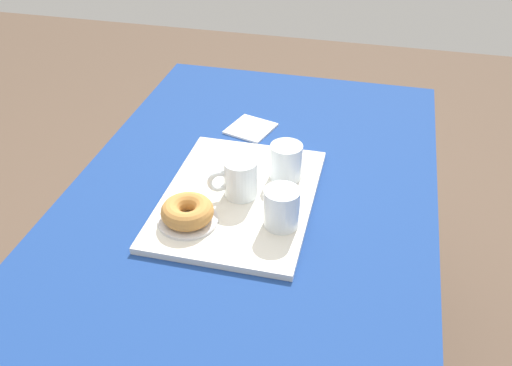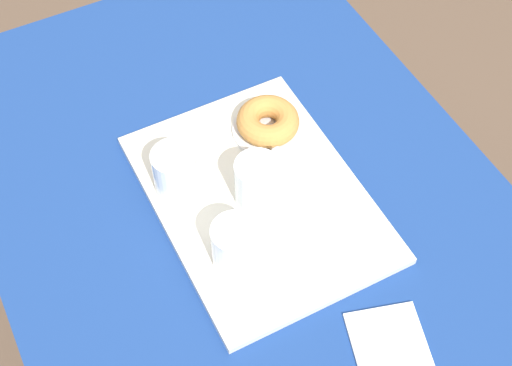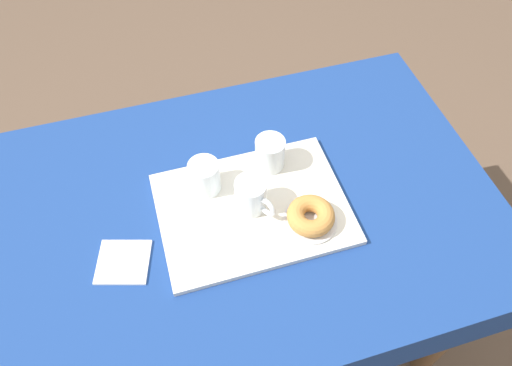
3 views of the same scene
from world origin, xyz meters
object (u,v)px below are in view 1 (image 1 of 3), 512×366
(serving_tray, at_px, (239,198))
(donut_plate_left, at_px, (188,220))
(tea_mug_left, at_px, (240,179))
(water_glass_far, at_px, (286,164))
(dining_table, at_px, (252,228))
(sugar_donut_left, at_px, (187,211))
(paper_napkin, at_px, (251,128))
(water_glass_near, at_px, (282,209))

(serving_tray, xyz_separation_m, donut_plate_left, (-0.12, 0.08, 0.01))
(tea_mug_left, distance_m, water_glass_far, 0.13)
(donut_plate_left, bearing_deg, water_glass_far, -38.54)
(water_glass_far, bearing_deg, dining_table, 126.32)
(donut_plate_left, bearing_deg, sugar_donut_left, 0.00)
(donut_plate_left, relative_size, sugar_donut_left, 1.14)
(dining_table, distance_m, paper_napkin, 0.31)
(water_glass_far, height_order, paper_napkin, water_glass_far)
(water_glass_near, distance_m, sugar_donut_left, 0.20)
(dining_table, height_order, tea_mug_left, tea_mug_left)
(dining_table, bearing_deg, tea_mug_left, 158.24)
(dining_table, relative_size, tea_mug_left, 12.26)
(tea_mug_left, xyz_separation_m, water_glass_far, (0.09, -0.09, -0.00))
(donut_plate_left, bearing_deg, dining_table, -31.55)
(donut_plate_left, bearing_deg, serving_tray, -34.32)
(donut_plate_left, distance_m, paper_napkin, 0.44)
(sugar_donut_left, bearing_deg, donut_plate_left, 0.00)
(water_glass_near, bearing_deg, sugar_donut_left, 101.26)
(dining_table, height_order, paper_napkin, paper_napkin)
(paper_napkin, bearing_deg, serving_tray, -170.74)
(dining_table, relative_size, paper_napkin, 11.26)
(water_glass_near, relative_size, water_glass_far, 1.00)
(serving_tray, height_order, paper_napkin, serving_tray)
(dining_table, bearing_deg, donut_plate_left, 148.45)
(water_glass_far, relative_size, donut_plate_left, 0.68)
(serving_tray, bearing_deg, dining_table, -23.14)
(serving_tray, xyz_separation_m, sugar_donut_left, (-0.12, 0.08, 0.04))
(sugar_donut_left, bearing_deg, serving_tray, -34.32)
(serving_tray, relative_size, water_glass_far, 5.19)
(dining_table, height_order, water_glass_near, water_glass_near)
(serving_tray, height_order, tea_mug_left, tea_mug_left)
(dining_table, relative_size, water_glass_near, 15.03)
(sugar_donut_left, height_order, paper_napkin, sugar_donut_left)
(paper_napkin, bearing_deg, water_glass_near, -157.40)
(donut_plate_left, height_order, sugar_donut_left, sugar_donut_left)
(water_glass_near, height_order, water_glass_far, same)
(serving_tray, bearing_deg, water_glass_near, -124.58)
(dining_table, xyz_separation_m, donut_plate_left, (-0.16, 0.10, 0.13))
(water_glass_near, relative_size, paper_napkin, 0.75)
(serving_tray, relative_size, tea_mug_left, 4.24)
(water_glass_near, xyz_separation_m, donut_plate_left, (-0.04, 0.20, -0.04))
(tea_mug_left, bearing_deg, sugar_donut_left, 145.54)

